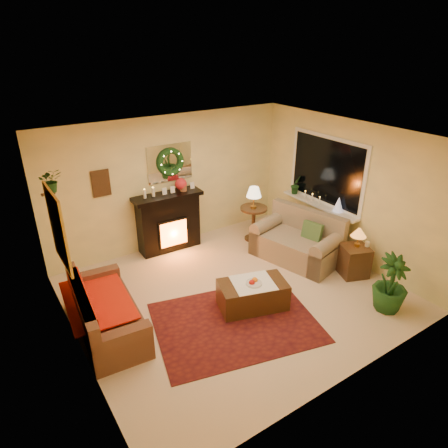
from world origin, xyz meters
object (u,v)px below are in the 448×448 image
fireplace (169,223)px  coffee_table (253,295)px  side_table_round (253,225)px  sofa (107,305)px  loveseat (297,239)px  end_table_square (354,261)px

fireplace → coffee_table: bearing=-82.8°
side_table_round → coffee_table: 2.34m
side_table_round → coffee_table: bearing=-127.4°
sofa → loveseat: 3.67m
fireplace → coffee_table: size_ratio=1.15×
sofa → side_table_round: 3.67m
side_table_round → end_table_square: side_table_round is taller
fireplace → side_table_round: bearing=-18.4°
sofa → loveseat: loveseat is taller
end_table_square → side_table_round: bearing=107.5°
side_table_round → coffee_table: (-1.42, -1.86, -0.12)m
sofa → end_table_square: bearing=-7.9°
sofa → side_table_round: size_ratio=2.44×
side_table_round → sofa: bearing=-161.8°
end_table_square → coffee_table: bearing=173.7°
sofa → end_table_square: size_ratio=3.19×
sofa → coffee_table: 2.20m
sofa → side_table_round: bearing=23.1°
side_table_round → end_table_square: (0.66, -2.09, -0.06)m
fireplace → end_table_square: fireplace is taller
sofa → side_table_round: sofa is taller
fireplace → side_table_round: size_ratio=1.66×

